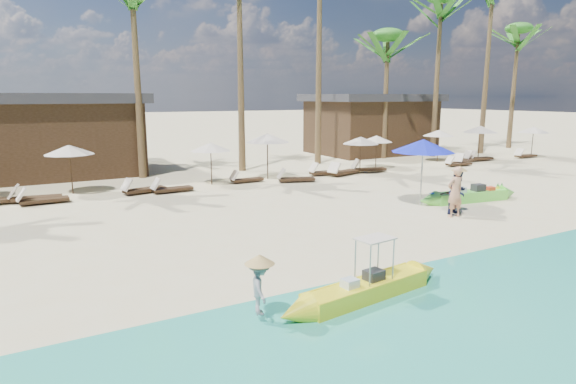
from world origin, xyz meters
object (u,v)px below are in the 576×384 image
green_canoe (469,196)px  yellow_canoe (367,289)px  blue_umbrella (423,146)px  tourist (455,192)px

green_canoe → yellow_canoe: size_ratio=1.08×
blue_umbrella → tourist: bearing=-97.5°
yellow_canoe → blue_umbrella: bearing=32.3°
green_canoe → blue_umbrella: size_ratio=2.07×
green_canoe → tourist: bearing=-141.7°
green_canoe → yellow_canoe: (-9.51, -5.57, -0.02)m
yellow_canoe → tourist: tourist is taller
yellow_canoe → green_canoe: bearing=23.1°
green_canoe → tourist: (-2.53, -1.51, 0.66)m
tourist → blue_umbrella: (0.25, 1.89, 1.42)m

